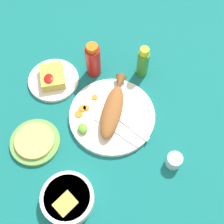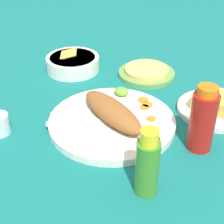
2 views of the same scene
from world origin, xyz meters
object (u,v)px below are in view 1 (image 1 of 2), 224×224
tortilla_plate (35,142)px  side_plate_fries (54,80)px  salt_cup (174,161)px  main_plate (112,116)px  fork_far (120,134)px  guacamole_bowl (68,199)px  fork_near (130,127)px  hot_sauce_bottle_red (93,60)px  hot_sauce_bottle_green (143,62)px  fried_fish (113,108)px

tortilla_plate → side_plate_fries: bearing=160.1°
salt_cup → side_plate_fries: 0.54m
main_plate → tortilla_plate: size_ratio=1.79×
main_plate → fork_far: fork_far is taller
guacamole_bowl → fork_near: bearing=130.5°
hot_sauce_bottle_red → guacamole_bowl: hot_sauce_bottle_red is taller
main_plate → side_plate_fries: (-0.19, -0.19, -0.00)m
hot_sauce_bottle_red → hot_sauce_bottle_green: size_ratio=1.08×
main_plate → salt_cup: size_ratio=5.97×
fried_fish → hot_sauce_bottle_green: 0.21m
fried_fish → hot_sauce_bottle_red: hot_sauce_bottle_red is taller
fork_far → salt_cup: size_ratio=2.75×
fork_far → side_plate_fries: bearing=171.3°
main_plate → side_plate_fries: 0.27m
fork_near → salt_cup: (0.15, 0.12, 0.00)m
fork_far → tortilla_plate: size_ratio=0.82×
hot_sauce_bottle_red → side_plate_fries: size_ratio=0.80×
fried_fish → fork_near: size_ratio=1.72×
hot_sauce_bottle_red → fork_far: bearing=8.6°
fork_near → hot_sauce_bottle_red: 0.28m
hot_sauce_bottle_red → tortilla_plate: hot_sauce_bottle_red is taller
fork_near → tortilla_plate: size_ratio=0.87×
hot_sauce_bottle_green → fork_far: bearing=-28.9°
hot_sauce_bottle_green → salt_cup: bearing=2.7°
fork_far → hot_sauce_bottle_green: size_ratio=0.99×
fork_near → main_plate: bearing=-178.9°
main_plate → fork_far: 0.08m
fork_near → hot_sauce_bottle_green: hot_sauce_bottle_green is taller
main_plate → hot_sauce_bottle_green: size_ratio=2.16×
fork_near → guacamole_bowl: bearing=-89.9°
fork_far → guacamole_bowl: (0.19, -0.20, 0.01)m
main_plate → side_plate_fries: bearing=-135.4°
fork_far → tortilla_plate: (-0.03, -0.29, -0.01)m
salt_cup → fried_fish: bearing=-143.7°
side_plate_fries → hot_sauce_bottle_red: bearing=95.3°
hot_sauce_bottle_green → side_plate_fries: hot_sauce_bottle_green is taller
fried_fish → tortilla_plate: bearing=-54.1°
guacamole_bowl → fork_far: bearing=132.7°
hot_sauce_bottle_green → salt_cup: (0.38, 0.02, -0.04)m
fork_near → hot_sauce_bottle_green: bearing=116.4°
fork_near → fork_far: 0.04m
fork_far → guacamole_bowl: 0.27m
fried_fish → side_plate_fries: 0.27m
fork_far → hot_sauce_bottle_red: size_ratio=0.92×
fork_near → hot_sauce_bottle_green: (-0.23, 0.10, 0.05)m
side_plate_fries → guacamole_bowl: size_ratio=1.16×
hot_sauce_bottle_red → hot_sauce_bottle_green: (0.04, 0.18, -0.01)m
salt_cup → guacamole_bowl: guacamole_bowl is taller
fork_near → salt_cup: salt_cup is taller
hot_sauce_bottle_red → side_plate_fries: (0.01, -0.16, -0.07)m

